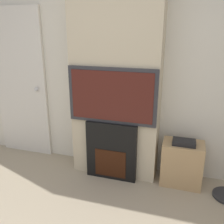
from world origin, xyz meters
TOP-DOWN VIEW (x-y plane):
  - wall_back at (0.00, 2.03)m, footprint 6.00×0.06m
  - chimney_breast at (0.00, 1.84)m, footprint 1.05×0.32m
  - fireplace at (0.00, 1.68)m, footprint 0.62×0.15m
  - television at (0.00, 1.68)m, footprint 1.04×0.07m
  - media_stand at (0.83, 1.79)m, footprint 0.47×0.31m
  - entry_door at (-1.44, 1.97)m, footprint 0.80×0.09m

SIDE VIEW (x-z plane):
  - media_stand at x=0.83m, z-range -0.02..0.56m
  - fireplace at x=0.00m, z-range 0.00..0.73m
  - entry_door at x=-1.44m, z-range 0.00..2.06m
  - television at x=0.00m, z-range 0.73..1.38m
  - wall_back at x=0.00m, z-range 0.00..2.70m
  - chimney_breast at x=0.00m, z-range 0.00..2.70m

